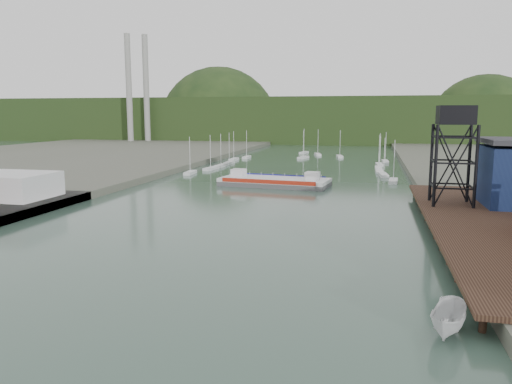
% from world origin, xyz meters
% --- Properties ---
extents(ground, '(600.00, 600.00, 0.00)m').
position_xyz_m(ground, '(0.00, 0.00, 0.00)').
color(ground, '#324F42').
rests_on(ground, ground).
extents(east_pier, '(14.00, 70.00, 2.45)m').
position_xyz_m(east_pier, '(37.00, 45.00, 1.90)').
color(east_pier, black).
rests_on(east_pier, ground).
extents(white_shed, '(18.00, 12.00, 4.50)m').
position_xyz_m(white_shed, '(-44.00, 50.00, 3.85)').
color(white_shed, silver).
rests_on(white_shed, west_quay).
extents(lift_tower, '(6.50, 6.50, 16.00)m').
position_xyz_m(lift_tower, '(35.00, 58.00, 15.65)').
color(lift_tower, black).
rests_on(lift_tower, east_pier).
extents(marina_sailboats, '(57.71, 92.65, 0.90)m').
position_xyz_m(marina_sailboats, '(0.08, 138.46, 0.35)').
color(marina_sailboats, silver).
rests_on(marina_sailboats, ground).
extents(smokestacks, '(11.20, 8.20, 60.00)m').
position_xyz_m(smokestacks, '(-106.00, 232.50, 30.00)').
color(smokestacks, gray).
rests_on(smokestacks, ground).
extents(distant_hills, '(500.00, 120.00, 80.00)m').
position_xyz_m(distant_hills, '(-3.98, 301.35, 10.38)').
color(distant_hills, black).
rests_on(distant_hills, ground).
extents(chain_ferry, '(26.42, 13.22, 3.65)m').
position_xyz_m(chain_ferry, '(-0.02, 86.70, 1.05)').
color(chain_ferry, '#515153').
rests_on(chain_ferry, ground).
extents(motorboat, '(4.08, 6.74, 2.44)m').
position_xyz_m(motorboat, '(28.33, 10.82, 1.22)').
color(motorboat, silver).
rests_on(motorboat, ground).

